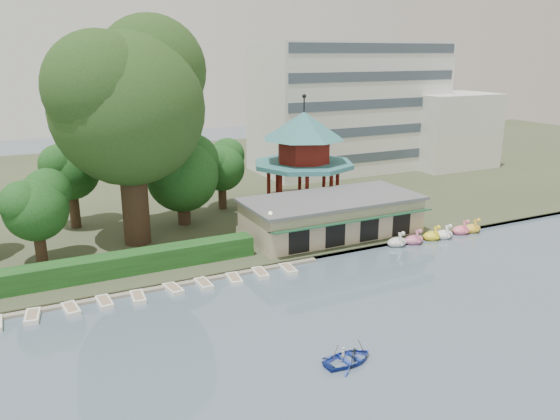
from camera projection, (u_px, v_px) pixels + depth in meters
ground_plane at (376, 360)px, 34.60m from camera, size 220.00×220.00×0.00m
shore at (165, 185)px, 79.40m from camera, size 220.00×70.00×0.40m
embankment at (264, 266)px, 49.48m from camera, size 220.00×0.60×0.30m
dock at (130, 291)px, 44.33m from camera, size 34.00×1.60×0.24m
boathouse at (332, 215)px, 57.12m from camera, size 18.60×9.39×3.90m
pavilion at (304, 151)px, 65.20m from camera, size 12.40×12.40×13.50m
office_building at (366, 111)px, 87.97m from camera, size 38.00×18.00×20.00m
hedge at (85, 270)px, 45.58m from camera, size 30.00×2.00×1.80m
lamp_post at (270, 225)px, 50.70m from camera, size 0.36×0.36×4.28m
big_tree at (129, 97)px, 51.13m from camera, size 15.87×14.79×22.09m
small_trees at (100, 181)px, 55.21m from camera, size 39.19×15.96×10.06m
swan_boats at (437, 235)px, 57.12m from camera, size 12.24×2.12×1.92m
moored_rowboats at (124, 299)px, 42.78m from camera, size 29.74×2.80×0.36m
rowboat_with_passengers at (349, 355)px, 34.21m from camera, size 5.15×3.89×2.01m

